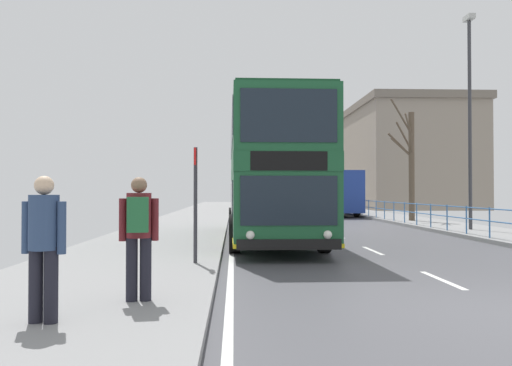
# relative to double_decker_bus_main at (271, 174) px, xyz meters

# --- Properties ---
(ground) EXTENTS (15.80, 140.00, 0.20)m
(ground) POSITION_rel_double_decker_bus_main_xyz_m (1.97, -9.85, -2.21)
(ground) COLOR #48484D
(double_decker_bus_main) EXTENTS (2.80, 10.29, 4.28)m
(double_decker_bus_main) POSITION_rel_double_decker_bus_main_xyz_m (0.00, 0.00, 0.00)
(double_decker_bus_main) COLOR #19512D
(double_decker_bus_main) RESTS_ON ground
(background_bus_far_lane) EXTENTS (2.85, 11.00, 3.00)m
(background_bus_far_lane) POSITION_rel_double_decker_bus_main_xyz_m (5.55, 20.18, -0.60)
(background_bus_far_lane) COLOR navy
(background_bus_far_lane) RESTS_ON ground
(pedestrian_railing_far_kerb) EXTENTS (0.05, 26.85, 1.00)m
(pedestrian_railing_far_kerb) POSITION_rel_double_decker_bus_main_xyz_m (7.14, 3.07, -1.44)
(pedestrian_railing_far_kerb) COLOR #386BA8
(pedestrian_railing_far_kerb) RESTS_ON ground
(pedestrian_with_backpack) EXTENTS (0.55, 0.56, 1.71)m
(pedestrian_with_backpack) POSITION_rel_double_decker_bus_main_xyz_m (-2.51, -9.56, -1.10)
(pedestrian_with_backpack) COLOR black
(pedestrian_with_backpack) RESTS_ON ground
(pedestrian_companion) EXTENTS (0.55, 0.40, 1.69)m
(pedestrian_companion) POSITION_rel_double_decker_bus_main_xyz_m (-3.39, -10.68, -1.15)
(pedestrian_companion) COLOR black
(pedestrian_companion) RESTS_ON ground
(bus_stop_sign_near) EXTENTS (0.08, 0.44, 2.46)m
(bus_stop_sign_near) POSITION_rel_double_decker_bus_main_xyz_m (-2.02, -5.74, -0.58)
(bus_stop_sign_near) COLOR #2D2D33
(bus_stop_sign_near) RESTS_ON ground
(street_lamp_far_side) EXTENTS (0.28, 0.60, 8.64)m
(street_lamp_far_side) POSITION_rel_double_decker_bus_main_xyz_m (8.29, 3.55, 2.84)
(street_lamp_far_side) COLOR #38383D
(street_lamp_far_side) RESTS_ON ground
(bare_tree_far_00) EXTENTS (1.46, 1.96, 6.38)m
(bare_tree_far_00) POSITION_rel_double_decker_bus_main_xyz_m (8.08, 9.94, 0.99)
(bare_tree_far_00) COLOR brown
(bare_tree_far_00) RESTS_ON ground
(background_building_00) EXTENTS (10.82, 14.85, 10.55)m
(background_building_00) POSITION_rel_double_decker_bus_main_xyz_m (16.31, 34.43, 3.06)
(background_building_00) COLOR gray
(background_building_00) RESTS_ON ground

